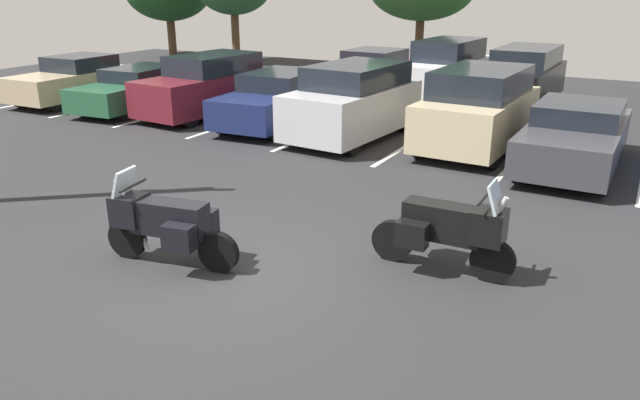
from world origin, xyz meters
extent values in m
cube|color=#262628|center=(0.00, 0.00, -0.05)|extent=(44.00, 44.00, 0.10)
cylinder|color=black|center=(-1.56, -0.36, 0.30)|extent=(0.61, 0.22, 0.60)
cylinder|color=black|center=(-0.08, -0.09, 0.30)|extent=(0.61, 0.22, 0.60)
cube|color=black|center=(-0.82, -0.22, 0.73)|extent=(1.18, 0.56, 0.49)
cylinder|color=#B2B2B7|center=(-1.44, -0.34, 0.70)|extent=(0.49, 0.15, 1.07)
cylinder|color=black|center=(-1.37, -0.32, 1.15)|extent=(0.14, 0.62, 0.04)
cube|color=black|center=(-1.46, -0.34, 0.77)|extent=(0.51, 0.52, 0.44)
cube|color=#B2C1CC|center=(-1.51, -0.35, 1.19)|extent=(0.24, 0.46, 0.39)
cube|color=black|center=(-0.43, -0.48, 0.60)|extent=(0.48, 0.31, 0.36)
cube|color=black|center=(-0.54, 0.15, 0.60)|extent=(0.48, 0.31, 0.36)
cylinder|color=black|center=(3.39, 1.47, 0.31)|extent=(0.62, 0.13, 0.62)
cylinder|color=black|center=(1.93, 1.45, 0.31)|extent=(0.62, 0.13, 0.62)
cube|color=black|center=(2.66, 1.46, 0.75)|extent=(1.10, 0.38, 0.51)
cylinder|color=#B2B2B7|center=(3.27, 1.47, 0.71)|extent=(0.50, 0.08, 1.09)
cylinder|color=black|center=(3.19, 1.47, 1.18)|extent=(0.04, 0.62, 0.04)
cube|color=black|center=(3.29, 1.47, 0.80)|extent=(0.45, 0.45, 0.46)
cube|color=#B2C1CC|center=(3.34, 1.47, 1.22)|extent=(0.17, 0.44, 0.39)
cube|color=black|center=(2.32, 1.78, 0.61)|extent=(0.44, 0.25, 0.36)
cube|color=black|center=(2.33, 1.13, 0.61)|extent=(0.44, 0.25, 0.36)
cube|color=silver|center=(-13.61, 8.14, 0.00)|extent=(0.12, 4.93, 0.01)
cube|color=silver|center=(-10.95, 8.14, 0.00)|extent=(0.12, 4.93, 0.01)
cube|color=silver|center=(-8.28, 8.14, 0.00)|extent=(0.12, 4.93, 0.01)
cube|color=silver|center=(-5.62, 8.14, 0.00)|extent=(0.12, 4.93, 0.01)
cube|color=silver|center=(-2.95, 8.14, 0.00)|extent=(0.12, 4.93, 0.01)
cube|color=silver|center=(-0.29, 8.14, 0.00)|extent=(0.12, 4.93, 0.01)
cube|color=silver|center=(2.38, 8.14, 0.00)|extent=(0.12, 4.93, 0.01)
cube|color=tan|center=(-12.32, 7.85, 0.63)|extent=(1.98, 4.34, 0.79)
cube|color=black|center=(-12.34, 8.26, 1.27)|extent=(1.76, 1.98, 0.49)
cylinder|color=black|center=(-11.49, 6.42, 0.36)|extent=(0.24, 0.72, 0.72)
cylinder|color=black|center=(-13.08, 6.37, 0.36)|extent=(0.24, 0.72, 0.72)
cylinder|color=black|center=(-11.57, 9.33, 0.36)|extent=(0.24, 0.72, 0.72)
cylinder|color=black|center=(-13.16, 9.28, 0.36)|extent=(0.24, 0.72, 0.72)
cube|color=#235638|center=(-9.53, 8.02, 0.56)|extent=(2.11, 4.76, 0.70)
cube|color=black|center=(-9.55, 8.26, 1.11)|extent=(1.79, 2.36, 0.40)
cylinder|color=black|center=(-8.66, 6.51, 0.32)|extent=(0.27, 0.65, 0.63)
cylinder|color=black|center=(-10.17, 6.39, 0.32)|extent=(0.27, 0.65, 0.63)
cylinder|color=black|center=(-8.90, 9.65, 0.32)|extent=(0.27, 0.65, 0.63)
cylinder|color=black|center=(-10.40, 9.54, 0.32)|extent=(0.27, 0.65, 0.63)
cube|color=maroon|center=(-7.05, 8.41, 0.71)|extent=(2.19, 4.78, 1.03)
cube|color=black|center=(-7.02, 8.75, 1.51)|extent=(1.89, 2.84, 0.57)
cylinder|color=black|center=(-6.39, 6.77, 0.30)|extent=(0.27, 0.62, 0.60)
cylinder|color=black|center=(-7.95, 6.89, 0.30)|extent=(0.27, 0.62, 0.60)
cylinder|color=black|center=(-6.14, 9.92, 0.30)|extent=(0.27, 0.62, 0.60)
cylinder|color=black|center=(-7.70, 10.04, 0.30)|extent=(0.27, 0.62, 0.60)
cube|color=navy|center=(-4.36, 8.14, 0.63)|extent=(2.13, 4.60, 0.79)
cube|color=black|center=(-4.38, 8.45, 1.26)|extent=(1.84, 2.35, 0.47)
cylinder|color=black|center=(-3.47, 6.67, 0.36)|extent=(0.27, 0.73, 0.72)
cylinder|color=black|center=(-5.05, 6.57, 0.36)|extent=(0.27, 0.73, 0.72)
cylinder|color=black|center=(-3.67, 9.72, 0.36)|extent=(0.27, 0.73, 0.72)
cylinder|color=black|center=(-5.25, 9.61, 0.36)|extent=(0.27, 0.73, 0.72)
cube|color=#B7B7BC|center=(-1.84, 7.83, 0.77)|extent=(2.26, 4.36, 1.12)
cube|color=black|center=(-1.82, 8.03, 1.62)|extent=(1.99, 2.90, 0.58)
cylinder|color=black|center=(-1.12, 6.33, 0.32)|extent=(0.27, 0.65, 0.63)
cylinder|color=black|center=(-2.78, 6.47, 0.32)|extent=(0.27, 0.65, 0.63)
cylinder|color=black|center=(-0.89, 9.20, 0.32)|extent=(0.27, 0.65, 0.63)
cylinder|color=black|center=(-2.55, 9.33, 0.32)|extent=(0.27, 0.65, 0.63)
cube|color=#C1B289|center=(1.27, 8.33, 0.77)|extent=(2.11, 4.34, 1.07)
cube|color=black|center=(1.28, 8.45, 1.63)|extent=(1.90, 2.95, 0.64)
cylinder|color=black|center=(2.05, 6.85, 0.36)|extent=(0.25, 0.73, 0.72)
cylinder|color=black|center=(0.38, 6.92, 0.36)|extent=(0.25, 0.73, 0.72)
cylinder|color=black|center=(2.17, 9.75, 0.36)|extent=(0.25, 0.73, 0.72)
cylinder|color=black|center=(0.49, 9.81, 0.36)|extent=(0.25, 0.73, 0.72)
cube|color=#38383D|center=(3.58, 7.80, 0.61)|extent=(1.92, 4.73, 0.77)
cube|color=black|center=(3.58, 8.00, 1.20)|extent=(1.74, 2.09, 0.42)
cylinder|color=black|center=(4.36, 6.19, 0.34)|extent=(0.23, 0.68, 0.68)
cylinder|color=black|center=(2.76, 6.21, 0.34)|extent=(0.23, 0.68, 0.68)
cylinder|color=black|center=(4.40, 9.39, 0.34)|extent=(0.23, 0.68, 0.68)
cylinder|color=black|center=(2.80, 9.41, 0.34)|extent=(0.23, 0.68, 0.68)
cube|color=maroon|center=(-4.24, 14.38, 0.62)|extent=(2.18, 4.57, 0.82)
cube|color=black|center=(-4.23, 14.60, 1.28)|extent=(1.90, 2.13, 0.50)
cylinder|color=black|center=(-3.47, 12.82, 0.32)|extent=(0.25, 0.65, 0.64)
cylinder|color=black|center=(-5.16, 12.91, 0.32)|extent=(0.25, 0.65, 0.64)
cylinder|color=black|center=(-3.31, 15.86, 0.32)|extent=(0.25, 0.65, 0.64)
cylinder|color=black|center=(-5.00, 15.95, 0.32)|extent=(0.25, 0.65, 0.64)
cube|color=white|center=(-1.57, 14.76, 0.76)|extent=(2.15, 4.80, 1.06)
cube|color=black|center=(-1.56, 14.94, 1.64)|extent=(1.87, 2.97, 0.70)
cylinder|color=black|center=(-0.92, 13.12, 0.36)|extent=(0.27, 0.72, 0.71)
cylinder|color=black|center=(-2.46, 13.23, 0.36)|extent=(0.27, 0.72, 0.71)
cylinder|color=black|center=(-0.68, 16.29, 0.36)|extent=(0.27, 0.72, 0.71)
cylinder|color=black|center=(-2.23, 16.40, 0.36)|extent=(0.27, 0.72, 0.71)
cube|color=black|center=(1.09, 14.64, 0.73)|extent=(1.95, 4.84, 1.06)
cube|color=black|center=(1.10, 14.89, 1.56)|extent=(1.76, 3.20, 0.60)
cylinder|color=black|center=(1.83, 12.99, 0.30)|extent=(0.24, 0.61, 0.61)
cylinder|color=black|center=(0.27, 13.03, 0.30)|extent=(0.24, 0.61, 0.61)
cylinder|color=black|center=(1.92, 16.26, 0.30)|extent=(0.24, 0.61, 0.61)
cylinder|color=black|center=(0.35, 16.29, 0.30)|extent=(0.24, 0.61, 0.61)
cylinder|color=#4C3823|center=(-4.63, 20.34, 1.11)|extent=(0.37, 0.37, 2.21)
cylinder|color=#4C3823|center=(-18.86, 20.13, 0.90)|extent=(0.44, 0.44, 1.80)
cylinder|color=#4C3823|center=(-13.77, 19.10, 1.14)|extent=(0.39, 0.39, 2.29)
camera|label=1|loc=(4.96, -6.28, 3.92)|focal=34.31mm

